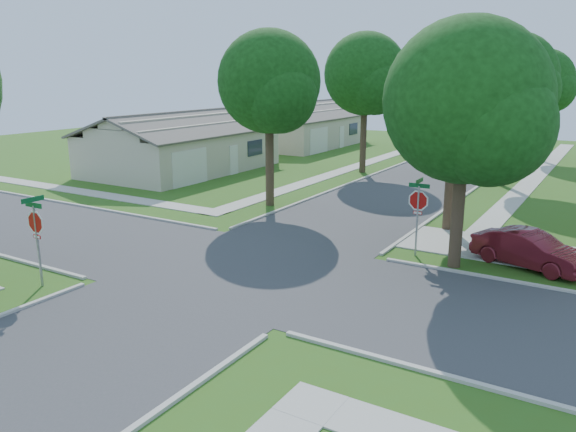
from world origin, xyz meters
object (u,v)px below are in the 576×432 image
(tree_e_mid, at_px, (512,82))
(tree_e_far, at_px, (542,84))
(tree_w_far, at_px, (425,89))
(car_curb_west, at_px, (490,135))
(tree_w_near, at_px, (270,87))
(tree_e_near, at_px, (457,101))
(car_curb_east, at_px, (457,165))
(stop_sign_sw, at_px, (36,226))
(house_nw_far, at_px, (301,130))
(car_driveway, at_px, (530,250))
(tree_w_mid, at_px, (366,78))
(stop_sign_ne, at_px, (418,204))
(tree_ne_corner, at_px, (467,109))
(house_nw_near, at_px, (183,150))

(tree_e_mid, xyz_separation_m, tree_e_far, (-0.00, 13.00, -0.27))
(tree_w_far, distance_m, car_curb_west, 13.00)
(tree_e_mid, distance_m, tree_w_near, 15.25)
(tree_e_near, height_order, car_curb_east, tree_e_near)
(tree_e_near, relative_size, tree_e_far, 0.95)
(tree_e_far, bearing_deg, tree_w_near, -110.60)
(stop_sign_sw, relative_size, tree_e_near, 0.36)
(house_nw_far, xyz_separation_m, car_driveway, (24.59, -26.50, -0.86))
(tree_e_mid, xyz_separation_m, tree_w_mid, (-9.40, 0.00, 0.24))
(stop_sign_ne, xyz_separation_m, house_nw_far, (-20.69, 27.30, -0.51))
(tree_w_mid, relative_size, car_curb_west, 2.33)
(car_driveway, xyz_separation_m, car_curb_west, (-9.80, 40.03, -0.07))
(car_curb_east, relative_size, car_curb_west, 0.92)
(tree_w_mid, distance_m, tree_ne_corner, 20.10)
(tree_w_mid, distance_m, house_nw_near, 13.77)
(tree_e_near, bearing_deg, tree_ne_corner, -71.47)
(tree_e_far, distance_m, tree_w_far, 9.42)
(tree_w_near, relative_size, car_driveway, 2.24)
(tree_e_far, xyz_separation_m, tree_w_far, (-9.40, -0.00, -0.47))
(tree_ne_corner, bearing_deg, stop_sign_sw, -141.16)
(tree_w_mid, bearing_deg, tree_e_near, -51.95)
(tree_e_near, height_order, tree_ne_corner, tree_ne_corner)
(house_nw_near, bearing_deg, house_nw_far, 90.00)
(tree_w_mid, distance_m, tree_w_far, 13.04)
(car_curb_west, bearing_deg, tree_w_near, 91.74)
(stop_sign_ne, bearing_deg, car_driveway, 11.59)
(tree_e_mid, relative_size, car_driveway, 2.30)
(stop_sign_ne, distance_m, house_nw_far, 34.26)
(tree_e_near, xyz_separation_m, tree_w_near, (-9.40, 0.00, 0.47))
(tree_e_near, distance_m, tree_w_near, 9.41)
(stop_sign_ne, relative_size, tree_w_near, 0.33)
(stop_sign_sw, relative_size, tree_w_far, 0.37)
(stop_sign_ne, relative_size, house_nw_far, 0.22)
(tree_w_mid, height_order, car_driveway, tree_w_mid)
(house_nw_near, xyz_separation_m, car_curb_west, (14.79, 30.54, -0.92))
(tree_w_far, bearing_deg, house_nw_near, -120.82)
(tree_e_far, xyz_separation_m, car_curb_west, (-5.95, 11.53, -5.38))
(car_curb_east, bearing_deg, tree_w_far, 114.57)
(tree_w_near, bearing_deg, stop_sign_ne, -24.74)
(tree_w_near, distance_m, tree_w_mid, 12.01)
(tree_e_far, relative_size, car_curb_west, 2.13)
(stop_sign_sw, xyz_separation_m, tree_e_near, (9.45, 13.71, 3.61))
(tree_w_mid, height_order, car_curb_east, tree_w_mid)
(tree_w_mid, xyz_separation_m, house_nw_near, (-11.35, -6.01, -4.97))
(stop_sign_ne, bearing_deg, stop_sign_sw, -135.00)
(tree_w_far, xyz_separation_m, house_nw_near, (-11.34, -19.01, -3.99))
(stop_sign_ne, height_order, tree_e_near, tree_e_near)
(house_nw_far, bearing_deg, car_curb_west, 42.47)
(tree_w_near, distance_m, tree_w_far, 25.01)
(stop_sign_sw, height_order, tree_w_near, tree_w_near)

